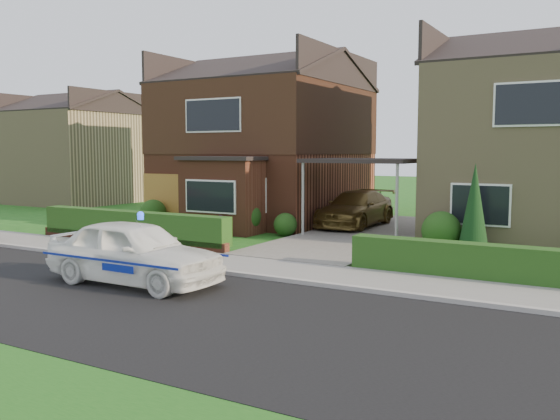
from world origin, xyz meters
The scene contains 23 objects.
ground centered at (0.00, 0.00, 0.00)m, with size 120.00×120.00×0.00m, color #195115.
road centered at (0.00, 0.00, 0.00)m, with size 60.00×6.00×0.02m, color black.
kerb centered at (0.00, 3.05, 0.06)m, with size 60.00×0.16×0.12m, color #9E9993.
sidewalk centered at (0.00, 4.10, 0.05)m, with size 60.00×2.00×0.10m, color slate.
driveway centered at (0.00, 11.00, 0.06)m, with size 3.80×12.00×0.12m, color #666059.
house_left centered at (-5.78, 13.90, 3.81)m, with size 7.50×9.53×7.25m.
house_right centered at (5.80, 13.99, 3.66)m, with size 7.50×8.06×7.25m.
carport_link centered at (0.00, 10.95, 2.66)m, with size 3.80×3.00×2.77m.
garage_door centered at (-8.25, 9.96, 1.05)m, with size 2.20×0.10×2.10m, color brown.
dwarf_wall centered at (-5.80, 5.30, 0.18)m, with size 7.70×0.25×0.36m, color brown.
hedge_left centered at (-5.80, 5.45, 0.00)m, with size 7.50×0.55×0.90m, color #113410.
hedge_right centered at (5.80, 5.35, 0.00)m, with size 7.50×0.55×0.80m, color #113410.
shrub_left_far centered at (-8.50, 9.50, 0.54)m, with size 1.08×1.08×1.08m, color #113410.
shrub_left_mid centered at (-4.00, 9.30, 0.66)m, with size 1.32×1.32×1.32m, color #113410.
shrub_left_near centered at (-2.40, 9.60, 0.42)m, with size 0.84×0.84×0.84m, color #113410.
shrub_right_near centered at (3.20, 9.40, 0.60)m, with size 1.20×1.20×1.20m, color #113410.
conifer_a centered at (4.20, 9.20, 1.30)m, with size 0.90×0.90×2.60m, color black.
neighbour_left centered at (-20.00, 16.00, 2.60)m, with size 6.50×7.00×5.20m, color #9E8A60.
police_car centered at (-1.67, 1.20, 0.74)m, with size 3.99×4.34×1.64m.
driveway_car centered at (-1.00, 12.74, 0.80)m, with size 1.89×4.66×1.35m, color brown.
potted_plant_a centered at (-9.00, 6.33, 0.39)m, with size 0.41×0.28×0.78m, color gray.
potted_plant_b centered at (-8.23, 7.69, 0.38)m, with size 0.34×0.42×0.77m, color gray.
potted_plant_c centered at (-4.31, 8.50, 0.37)m, with size 0.42×0.42×0.75m, color gray.
Camera 1 is at (7.79, -8.73, 3.05)m, focal length 38.00 mm.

